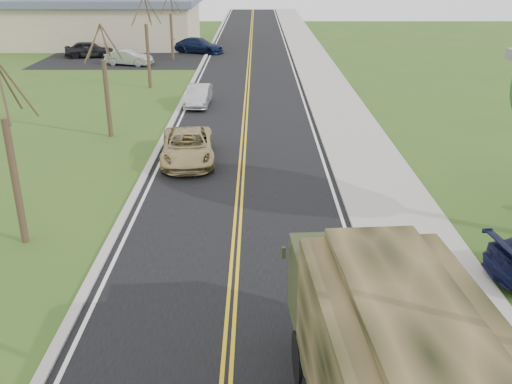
{
  "coord_description": "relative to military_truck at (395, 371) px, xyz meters",
  "views": [
    {
      "loc": [
        0.68,
        -6.85,
        8.74
      ],
      "look_at": [
        0.66,
        9.94,
        1.8
      ],
      "focal_mm": 40.0,
      "sensor_mm": 36.0,
      "label": 1
    }
  ],
  "objects": [
    {
      "name": "road",
      "position": [
        -3.04,
        39.04,
        -2.21
      ],
      "size": [
        8.0,
        120.0,
        0.01
      ],
      "primitive_type": "cube",
      "color": "black",
      "rests_on": "ground"
    },
    {
      "name": "curb_right",
      "position": [
        1.11,
        39.04,
        -2.15
      ],
      "size": [
        0.3,
        120.0,
        0.12
      ],
      "primitive_type": "cube",
      "color": "#9E998E",
      "rests_on": "ground"
    },
    {
      "name": "sidewalk_right",
      "position": [
        2.86,
        39.04,
        -2.16
      ],
      "size": [
        3.2,
        120.0,
        0.1
      ],
      "primitive_type": "cube",
      "color": "#9E998E",
      "rests_on": "ground"
    },
    {
      "name": "curb_left",
      "position": [
        -7.19,
        39.04,
        -2.16
      ],
      "size": [
        0.3,
        120.0,
        0.1
      ],
      "primitive_type": "cube",
      "color": "#9E998E",
      "rests_on": "ground"
    },
    {
      "name": "bare_tree_a",
      "position": [
        -10.04,
        9.04,
        0.41
      ],
      "size": [
        1.93,
        2.26,
        6.08
      ],
      "color": "#38281C",
      "rests_on": "ground"
    },
    {
      "name": "bare_tree_b",
      "position": [
        -10.04,
        21.04,
        0.26
      ],
      "size": [
        1.83,
        2.14,
        5.73
      ],
      "color": "#38281C",
      "rests_on": "ground"
    },
    {
      "name": "bare_tree_c",
      "position": [
        -10.04,
        33.04,
        0.56
      ],
      "size": [
        2.04,
        2.39,
        6.42
      ],
      "color": "#38281C",
      "rests_on": "ground"
    },
    {
      "name": "bare_tree_d",
      "position": [
        -10.04,
        45.04,
        0.34
      ],
      "size": [
        1.88,
        2.2,
        5.91
      ],
      "color": "#38281C",
      "rests_on": "ground"
    },
    {
      "name": "commercial_building",
      "position": [
        -19.02,
        55.01,
        0.47
      ],
      "size": [
        25.5,
        21.5,
        5.65
      ],
      "color": "tan",
      "rests_on": "ground"
    },
    {
      "name": "military_truck",
      "position": [
        0.0,
        0.0,
        0.0
      ],
      "size": [
        3.25,
        7.93,
        3.87
      ],
      "rotation": [
        0.0,
        0.0,
        0.07
      ],
      "color": "black",
      "rests_on": "ground"
    },
    {
      "name": "suv_champagne",
      "position": [
        -5.52,
        17.06,
        -1.51
      ],
      "size": [
        2.84,
        5.29,
        1.41
      ],
      "primitive_type": "imported",
      "rotation": [
        0.0,
        0.0,
        0.1
      ],
      "color": "tan",
      "rests_on": "ground"
    },
    {
      "name": "sedan_silver",
      "position": [
        -6.04,
        27.69,
        -1.57
      ],
      "size": [
        1.5,
        3.96,
        1.29
      ],
      "primitive_type": "imported",
      "rotation": [
        0.0,
        0.0,
        -0.03
      ],
      "color": "#A8A9AD",
      "rests_on": "ground"
    },
    {
      "name": "lot_car_dark",
      "position": [
        -17.99,
        46.36,
        -1.46
      ],
      "size": [
        4.61,
        2.37,
        1.5
      ],
      "primitive_type": "imported",
      "rotation": [
        0.0,
        0.0,
        1.71
      ],
      "color": "black",
      "rests_on": "ground"
    },
    {
      "name": "lot_car_silver",
      "position": [
        -13.45,
        42.21,
        -1.54
      ],
      "size": [
        4.31,
        2.43,
        1.34
      ],
      "primitive_type": "imported",
      "rotation": [
        0.0,
        0.0,
        1.31
      ],
      "color": "#ABABB0",
      "rests_on": "ground"
    },
    {
      "name": "lot_car_navy",
      "position": [
        -8.04,
        49.04,
        -1.49
      ],
      "size": [
        5.41,
        3.67,
        1.45
      ],
      "primitive_type": "imported",
      "rotation": [
        0.0,
        0.0,
        1.21
      ],
      "color": "black",
      "rests_on": "ground"
    }
  ]
}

